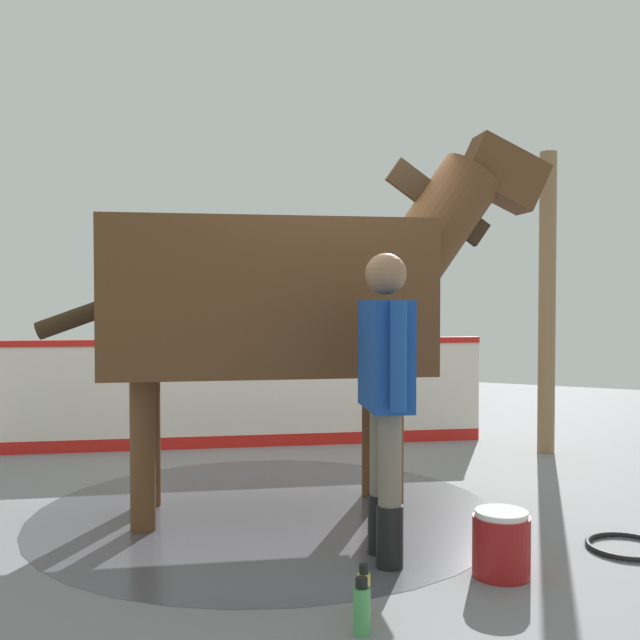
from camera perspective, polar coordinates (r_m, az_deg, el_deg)
ground_plane at (r=5.61m, az=-3.50°, el=-13.66°), size 16.00×16.00×0.02m
wet_patch at (r=5.25m, az=-4.14°, el=-14.62°), size 3.19×3.19×0.00m
barrier_wall at (r=7.34m, az=-5.68°, el=-5.97°), size 2.72×4.05×1.08m
roof_post_near at (r=7.29m, az=17.23°, el=1.27°), size 0.16×0.16×2.86m
horse at (r=5.05m, az=-2.76°, el=1.98°), size 2.25×3.06×2.65m
handler at (r=4.13m, az=5.11°, el=-4.87°), size 0.60×0.45×1.73m
wash_bucket at (r=4.18m, az=13.91°, el=-16.53°), size 0.30×0.30×0.35m
bottle_shampoo at (r=3.63m, az=3.42°, el=-20.39°), size 0.06×0.06×0.25m
bottle_spray at (r=3.47m, az=3.25°, el=-21.45°), size 0.08×0.08×0.25m
hose_coil at (r=4.86m, az=22.77°, el=-15.92°), size 0.47×0.47×0.03m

